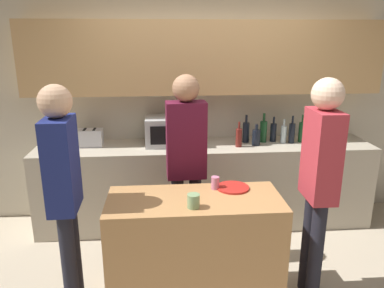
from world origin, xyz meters
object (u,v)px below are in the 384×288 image
at_px(bottle_6, 292,133).
at_px(person_center, 63,183).
at_px(bottle_4, 273,132).
at_px(plate_on_island, 233,187).
at_px(potted_plant, 329,123).
at_px(bottle_7, 302,132).
at_px(microwave, 170,131).
at_px(toaster, 90,138).
at_px(bottle_2, 256,137).
at_px(bottle_3, 263,131).
at_px(bottle_1, 246,132).
at_px(bottle_0, 239,137).
at_px(person_right, 186,155).
at_px(cup_1, 215,183).
at_px(bottle_5, 284,134).
at_px(person_left, 320,172).
at_px(cup_0, 193,201).

distance_m(bottle_6, person_center, 2.49).
relative_size(bottle_4, plate_on_island, 1.07).
height_order(potted_plant, bottle_7, potted_plant).
xyz_separation_m(microwave, toaster, (-0.85, 0.00, -0.06)).
distance_m(bottle_2, bottle_3, 0.17).
xyz_separation_m(potted_plant, bottle_1, (-0.93, 0.01, -0.08)).
relative_size(bottle_0, bottle_7, 0.89).
xyz_separation_m(toaster, bottle_7, (2.30, -0.03, 0.03)).
bearing_deg(person_right, person_center, 29.10).
xyz_separation_m(bottle_6, plate_on_island, (-0.86, -1.12, -0.14)).
bearing_deg(cup_1, bottle_5, 51.12).
distance_m(bottle_7, person_left, 1.39).
relative_size(potted_plant, bottle_7, 1.30).
xyz_separation_m(potted_plant, person_center, (-2.55, -1.37, -0.06)).
distance_m(toaster, bottle_7, 2.30).
relative_size(bottle_0, plate_on_island, 1.04).
relative_size(bottle_0, bottle_3, 0.84).
height_order(microwave, bottle_1, bottle_1).
xyz_separation_m(microwave, bottle_1, (0.83, 0.01, -0.03)).
bearing_deg(bottle_4, bottle_7, -7.70).
height_order(bottle_4, plate_on_island, bottle_4).
distance_m(bottle_1, plate_on_island, 1.25).
xyz_separation_m(bottle_0, cup_1, (-0.39, -1.03, -0.08)).
distance_m(microwave, person_center, 1.58).
xyz_separation_m(potted_plant, bottle_5, (-0.52, -0.05, -0.10)).
bearing_deg(person_center, microwave, 148.60).
height_order(toaster, person_center, person_center).
bearing_deg(microwave, person_right, -81.34).
xyz_separation_m(bottle_0, person_right, (-0.60, -0.65, 0.03)).
xyz_separation_m(bottle_4, person_center, (-1.93, -1.39, 0.03)).
height_order(bottle_2, bottle_4, bottle_4).
relative_size(potted_plant, bottle_3, 1.23).
bearing_deg(plate_on_island, cup_1, 178.86).
bearing_deg(bottle_3, toaster, -179.91).
height_order(bottle_6, cup_1, bottle_6).
distance_m(bottle_0, bottle_6, 0.61).
distance_m(bottle_0, bottle_4, 0.45).
bearing_deg(person_left, bottle_4, -1.11).
height_order(bottle_3, person_center, person_center).
height_order(bottle_3, plate_on_island, bottle_3).
xyz_separation_m(toaster, bottle_3, (1.87, 0.00, 0.03)).
height_order(bottle_0, cup_0, bottle_0).
distance_m(bottle_2, person_center, 2.12).
distance_m(bottle_5, bottle_6, 0.09).
bearing_deg(bottle_1, potted_plant, -0.46).
relative_size(bottle_5, plate_on_island, 1.01).
xyz_separation_m(bottle_7, cup_1, (-1.12, -1.15, -0.10)).
relative_size(bottle_5, person_left, 0.15).
distance_m(toaster, person_right, 1.26).
bearing_deg(plate_on_island, bottle_7, 49.64).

